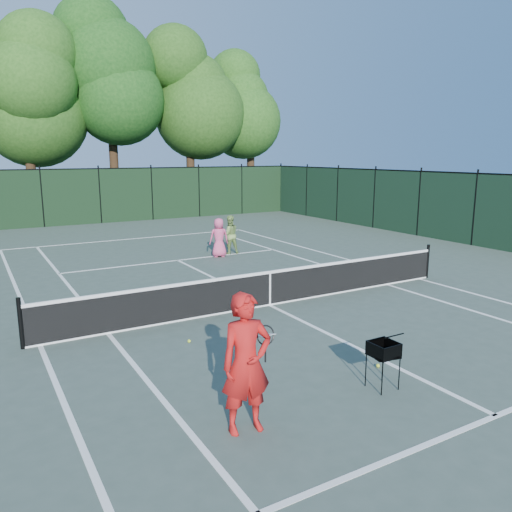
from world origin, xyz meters
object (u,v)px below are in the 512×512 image
ball_hopper (384,350)px  player_pink (219,238)px  loose_ball_midcourt (189,341)px  coach (246,363)px  loose_ball_near_cart (378,366)px  player_green (230,235)px

ball_hopper → player_pink: bearing=88.0°
loose_ball_midcourt → coach: bearing=-99.5°
loose_ball_near_cart → player_green: bearing=76.9°
coach → player_pink: 12.17m
loose_ball_near_cart → loose_ball_midcourt: bearing=131.2°
ball_hopper → coach: bearing=-169.8°
coach → ball_hopper: size_ratio=2.49×
loose_ball_near_cart → coach: bearing=-168.6°
ball_hopper → loose_ball_near_cart: size_ratio=11.81×
player_green → loose_ball_midcourt: bearing=67.7°
coach → loose_ball_near_cart: coach is taller
ball_hopper → loose_ball_near_cart: (0.52, 0.63, -0.64)m
coach → loose_ball_midcourt: 3.67m
player_pink → loose_ball_midcourt: (-4.41, -7.60, -0.70)m
loose_ball_near_cart → loose_ball_midcourt: size_ratio=1.00×
ball_hopper → loose_ball_midcourt: 4.07m
loose_ball_midcourt → ball_hopper: bearing=-60.4°
player_pink → player_green: size_ratio=0.98×
player_pink → ball_hopper: 11.36m
player_pink → loose_ball_midcourt: bearing=74.3°
player_green → player_pink: bearing=38.3°
player_pink → loose_ball_near_cart: 10.66m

